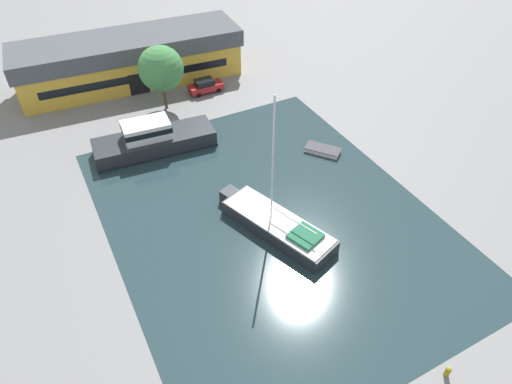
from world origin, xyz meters
TOP-DOWN VIEW (x-y plane):
  - ground_plane at (0.00, 0.00)m, footprint 440.00×440.00m
  - water_canal at (0.00, 0.00)m, footprint 26.76×34.63m
  - warehouse_building at (-3.18, 30.85)m, footprint 28.51×10.05m
  - quay_tree_near_building at (-1.76, 22.23)m, footprint 5.14×5.14m
  - parked_car at (3.93, 23.63)m, footprint 4.33×1.87m
  - sailboat_moored at (-0.28, -1.64)m, footprint 6.51×11.74m
  - motor_cruiser at (-5.73, 14.74)m, footprint 12.84×5.07m
  - small_dinghy at (9.70, 6.03)m, footprint 3.54×3.89m
  - mooring_bollard at (2.97, -18.00)m, footprint 0.38×0.38m

SIDE VIEW (x-z plane):
  - ground_plane at x=0.00m, z-range 0.00..0.00m
  - water_canal at x=0.00m, z-range 0.00..0.01m
  - small_dinghy at x=9.70m, z-range 0.01..0.50m
  - mooring_bollard at x=2.97m, z-range 0.03..0.91m
  - sailboat_moored at x=-0.28m, z-range -5.68..7.12m
  - parked_car at x=3.93m, z-range 0.00..1.70m
  - motor_cruiser at x=-5.73m, z-range -0.47..2.94m
  - warehouse_building at x=-3.18m, z-range 0.04..5.94m
  - quay_tree_near_building at x=-1.76m, z-range 1.22..8.82m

